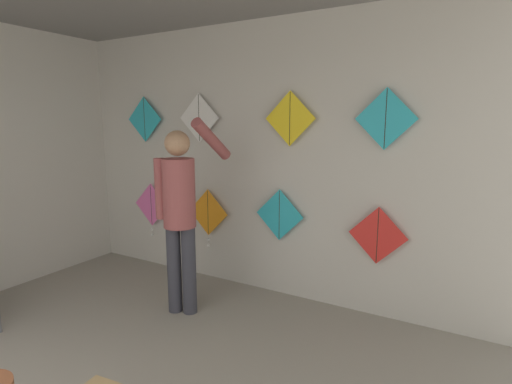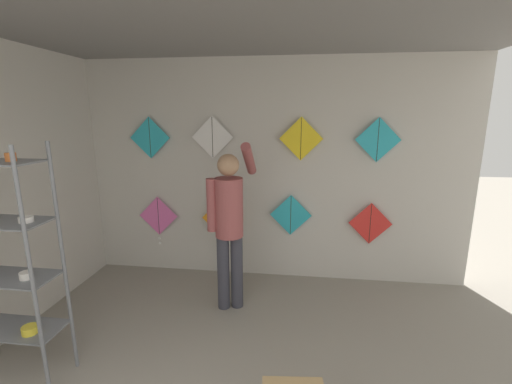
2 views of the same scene
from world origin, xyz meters
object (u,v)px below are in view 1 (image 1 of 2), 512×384
kite_2 (279,215)px  shopkeeper (180,206)px  kite_0 (151,207)px  kite_1 (208,215)px  kite_6 (290,119)px  kite_7 (386,119)px  kite_3 (378,236)px  kite_4 (145,119)px  kite_5 (199,118)px

kite_2 → shopkeeper: bearing=-129.1°
kite_0 → kite_1: (0.87, 0.00, 0.00)m
kite_6 → kite_7: kite_6 is taller
kite_0 → kite_7: bearing=0.0°
kite_1 → kite_2: kite_2 is taller
kite_1 → kite_2: 0.91m
shopkeeper → kite_6: size_ratio=3.47×
kite_2 → kite_7: bearing=0.0°
kite_0 → kite_3: kite_3 is taller
kite_4 → kite_6: 1.92m
kite_2 → kite_4: bearing=180.0°
shopkeeper → kite_6: bearing=29.1°
kite_1 → kite_0: bearing=180.0°
kite_1 → kite_6: 1.47m
kite_0 → kite_2: kite_2 is taller
shopkeeper → kite_5: kite_5 is taller
shopkeeper → kite_0: bearing=128.1°
kite_1 → kite_7: bearing=0.0°
kite_1 → kite_6: bearing=0.0°
kite_0 → kite_5: bearing=0.1°
shopkeeper → kite_3: 1.81m
shopkeeper → kite_5: size_ratio=3.47×
kite_1 → kite_7: size_ratio=1.26×
kite_2 → kite_1: bearing=-180.0°
kite_1 → kite_4: kite_4 is taller
kite_6 → kite_7: 0.90m
kite_0 → kite_4: kite_4 is taller
kite_0 → kite_1: bearing=0.0°
kite_5 → kite_6: size_ratio=1.00×
shopkeeper → kite_3: shopkeeper is taller
shopkeeper → kite_3: bearing=8.1°
kite_6 → kite_5: bearing=180.0°
kite_4 → kite_7: (2.82, 0.00, 0.00)m
kite_7 → kite_2: bearing=180.0°
kite_2 → kite_7: kite_7 is taller
kite_2 → kite_5: bearing=180.0°
kite_7 → kite_4: bearing=180.0°
kite_2 → kite_0: bearing=-180.0°
kite_1 → kite_6: size_ratio=1.26×
kite_0 → shopkeeper: bearing=-34.3°
kite_1 → kite_5: (-0.09, 0.00, 1.08)m
shopkeeper → kite_6: kite_6 is taller
shopkeeper → kite_4: 1.62m
shopkeeper → kite_2: 1.02m
kite_0 → kite_1: 0.87m
kite_4 → kite_7: same height
kite_3 → kite_5: 2.24m
kite_4 → kite_5: size_ratio=1.00×
kite_0 → kite_7: size_ratio=1.26×
shopkeeper → kite_2: (0.63, 0.78, -0.17)m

